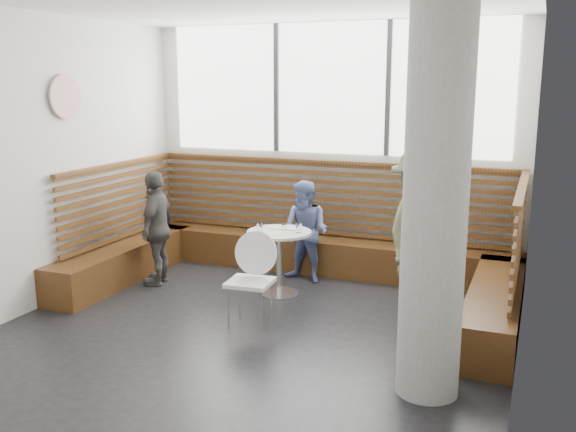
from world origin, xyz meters
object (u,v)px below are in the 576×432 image
at_px(concrete_column, 436,198).
at_px(cafe_chair, 253,272).
at_px(child_back, 306,232).
at_px(adult_man, 419,232).
at_px(child_left, 157,228).
at_px(cafe_table, 279,249).

distance_m(concrete_column, cafe_chair, 2.35).
distance_m(concrete_column, child_back, 3.23).
distance_m(cafe_chair, child_back, 1.57).
relative_size(cafe_chair, child_back, 0.75).
relative_size(adult_man, child_left, 1.28).
bearing_deg(child_back, cafe_table, -88.60).
xyz_separation_m(concrete_column, cafe_table, (-2.04, 1.80, -1.05)).
bearing_deg(adult_man, child_back, 77.27).
bearing_deg(child_back, cafe_chair, -78.65).
relative_size(cafe_table, adult_man, 0.42).
height_order(concrete_column, child_left, concrete_column).
relative_size(cafe_table, child_back, 0.60).
bearing_deg(adult_man, cafe_chair, 131.78).
bearing_deg(child_left, concrete_column, 53.70).
bearing_deg(child_left, cafe_chair, 52.39).
height_order(adult_man, child_left, adult_man).
distance_m(concrete_column, adult_man, 1.94).
distance_m(cafe_chair, adult_man, 1.81).
xyz_separation_m(cafe_chair, child_back, (0.00, 1.57, 0.07)).
bearing_deg(cafe_table, child_left, -174.48).
xyz_separation_m(cafe_table, child_back, (0.11, 0.61, 0.08)).
bearing_deg(cafe_chair, concrete_column, -28.11).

